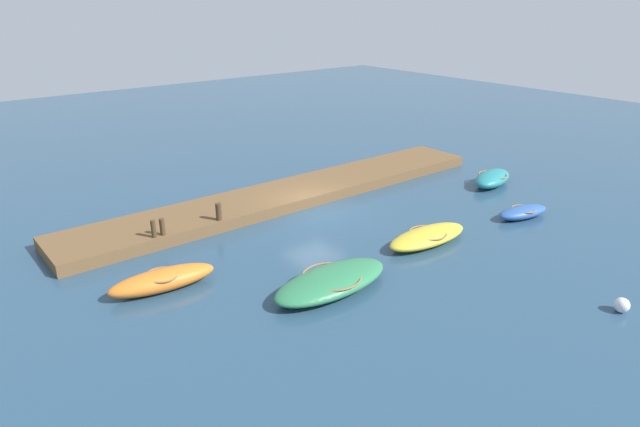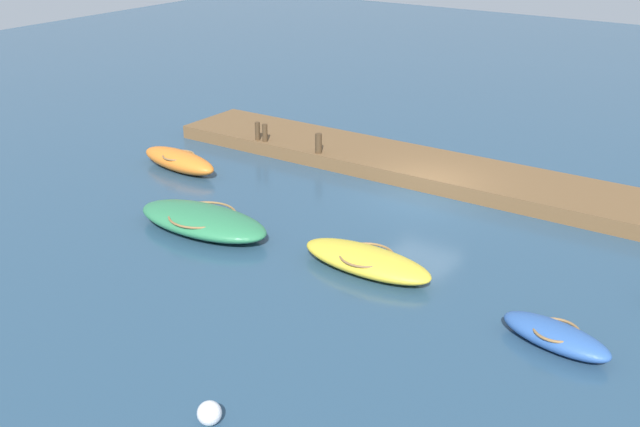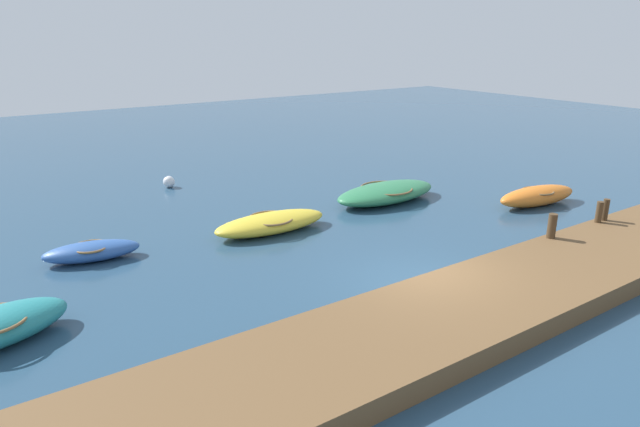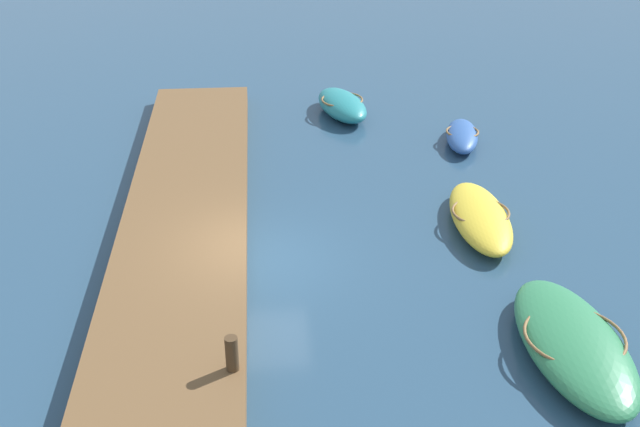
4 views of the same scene
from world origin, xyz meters
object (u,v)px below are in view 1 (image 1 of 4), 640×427
Objects in this scene: mooring_post_mid_east at (153,229)px; rowboat_yellow at (427,236)px; mooring_post_mid_west at (162,227)px; motorboat_green at (332,281)px; rowboat_teal at (492,178)px; rowboat_orange at (163,280)px; marker_buoy at (622,305)px; mooring_post_west at (219,212)px; dinghy_blue at (523,212)px.

rowboat_yellow is at bearing 144.09° from mooring_post_mid_east.
mooring_post_mid_west reaches higher than rowboat_yellow.
motorboat_green is 14.68m from rowboat_teal.
marker_buoy is at bearing 142.93° from rowboat_orange.
mooring_post_west is at bearing -133.79° from rowboat_orange.
rowboat_teal is 4.76m from dinghy_blue.
rowboat_orange is 5.29× the size of mooring_post_mid_east.
motorboat_green is 6.74× the size of mooring_post_mid_west.
rowboat_orange is 16.49m from dinghy_blue.
rowboat_yellow is at bearing 132.92° from mooring_post_west.
mooring_post_mid_east is (17.73, -3.70, 0.50)m from rowboat_teal.
motorboat_green reaches higher than marker_buoy.
dinghy_blue is (2.91, 3.76, -0.11)m from rowboat_teal.
mooring_post_west is 1.04× the size of mooring_post_mid_east.
mooring_post_west is (0.48, -7.14, 0.55)m from motorboat_green.
rowboat_orange is at bearing -44.10° from marker_buoy.
marker_buoy is at bearing 116.35° from mooring_post_west.
dinghy_blue is (-5.70, 0.86, -0.03)m from rowboat_yellow.
marker_buoy is (-6.55, 7.05, -0.12)m from motorboat_green.
mooring_post_mid_west is 0.97× the size of mooring_post_mid_east.
rowboat_yellow is at bearing -175.99° from motorboat_green.
mooring_post_west reaches higher than rowboat_orange.
mooring_post_mid_west is (-1.53, -3.37, 0.50)m from rowboat_orange.
mooring_post_west is 2.98m from mooring_post_mid_east.
mooring_post_mid_west is at bearing -15.62° from dinghy_blue.
mooring_post_west is 15.85m from marker_buoy.
rowboat_teal is at bearing 168.20° from mooring_post_mid_east.
rowboat_orange is 1.12× the size of rowboat_teal.
rowboat_yellow is at bearing 169.56° from rowboat_orange.
mooring_post_west reaches higher than rowboat_teal.
rowboat_orange is 7.66× the size of marker_buoy.
dinghy_blue is 8.27m from marker_buoy.
mooring_post_west is at bearing 180.00° from mooring_post_mid_west.
mooring_post_mid_west reaches higher than motorboat_green.
rowboat_orange is 5.46× the size of mooring_post_mid_west.
mooring_post_mid_west is 17.16m from marker_buoy.
dinghy_blue is 3.81× the size of mooring_post_west.
mooring_post_mid_west is at bearing -55.83° from marker_buoy.
marker_buoy is at bearing 124.17° from mooring_post_mid_west.
mooring_post_mid_east is 17.38m from marker_buoy.
mooring_post_mid_west reaches higher than rowboat_teal.
mooring_post_west is at bearing -63.65° from marker_buoy.
rowboat_yellow is 9.08m from rowboat_teal.
rowboat_orange reaches higher than motorboat_green.
mooring_post_mid_east is at bearing 0.00° from mooring_post_west.
rowboat_teal is at bearing -126.37° from marker_buoy.
rowboat_orange is at bearing -2.66° from dinghy_blue.
mooring_post_west reaches higher than mooring_post_mid_east.
rowboat_orange is 3.60m from mooring_post_mid_east.
rowboat_yellow is 9.04m from mooring_post_west.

